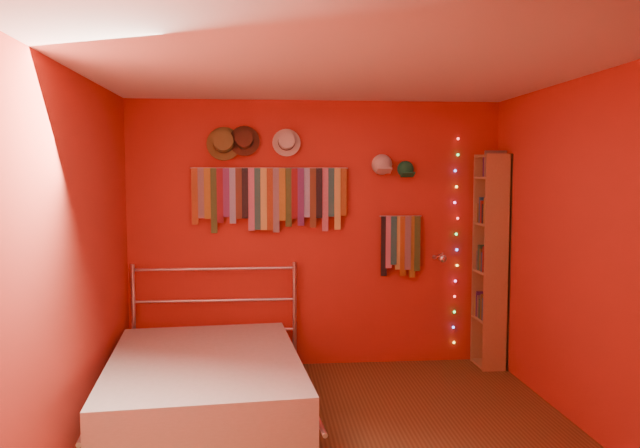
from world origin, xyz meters
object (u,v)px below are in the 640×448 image
object	(u,v)px
bookshelf	(495,259)
bed	(205,382)
tie_rack	(270,195)
reading_lamp	(441,258)

from	to	relation	value
bookshelf	bed	xyz separation A→B (m)	(-2.61, -0.92, -0.79)
bed	bookshelf	bearing A→B (deg)	14.59
tie_rack	bookshelf	bearing A→B (deg)	-4.24
bookshelf	bed	bearing A→B (deg)	-160.49
bookshelf	bed	world-z (taller)	bookshelf
reading_lamp	bed	xyz separation A→B (m)	(-2.09, -0.90, -0.81)
reading_lamp	bed	distance (m)	2.41
bookshelf	bed	distance (m)	2.88
tie_rack	reading_lamp	xyz separation A→B (m)	(1.57, -0.18, -0.58)
tie_rack	reading_lamp	bearing A→B (deg)	-6.66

